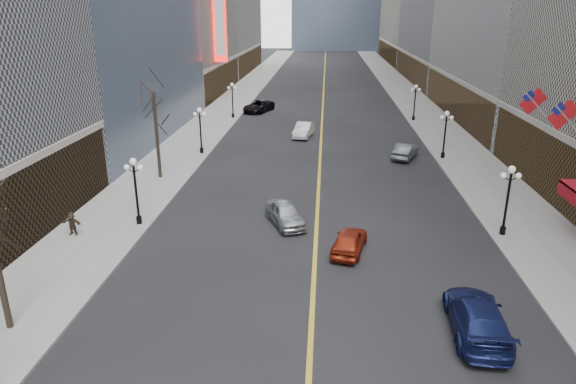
% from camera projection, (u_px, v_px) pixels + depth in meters
% --- Properties ---
extents(sidewalk_east, '(6.00, 230.00, 0.15)m').
position_uv_depth(sidewalk_east, '(425.00, 115.00, 70.03)').
color(sidewalk_east, gray).
rests_on(sidewalk_east, ground).
extents(sidewalk_west, '(6.00, 230.00, 0.15)m').
position_uv_depth(sidewalk_west, '(223.00, 112.00, 71.96)').
color(sidewalk_west, gray).
rests_on(sidewalk_west, ground).
extents(lane_line, '(0.25, 200.00, 0.02)m').
position_uv_depth(lane_line, '(323.00, 102.00, 80.41)').
color(lane_line, gold).
rests_on(lane_line, ground).
extents(streetlamp_east_1, '(1.26, 0.44, 4.52)m').
position_uv_depth(streetlamp_east_1, '(508.00, 193.00, 31.64)').
color(streetlamp_east_1, black).
rests_on(streetlamp_east_1, sidewalk_east).
extents(streetlamp_east_2, '(1.26, 0.44, 4.52)m').
position_uv_depth(streetlamp_east_2, '(445.00, 129.00, 48.56)').
color(streetlamp_east_2, black).
rests_on(streetlamp_east_2, sidewalk_east).
extents(streetlamp_east_3, '(1.26, 0.44, 4.52)m').
position_uv_depth(streetlamp_east_3, '(415.00, 99.00, 65.48)').
color(streetlamp_east_3, black).
rests_on(streetlamp_east_3, sidewalk_east).
extents(streetlamp_west_1, '(1.26, 0.44, 4.52)m').
position_uv_depth(streetlamp_west_1, '(135.00, 184.00, 33.27)').
color(streetlamp_west_1, black).
rests_on(streetlamp_west_1, sidewalk_west).
extents(streetlamp_west_2, '(1.26, 0.44, 4.52)m').
position_uv_depth(streetlamp_west_2, '(200.00, 126.00, 50.18)').
color(streetlamp_west_2, black).
rests_on(streetlamp_west_2, sidewalk_west).
extents(streetlamp_west_3, '(1.26, 0.44, 4.52)m').
position_uv_depth(streetlamp_west_3, '(232.00, 97.00, 67.10)').
color(streetlamp_west_3, black).
rests_on(streetlamp_west_3, sidewalk_west).
extents(flag_4, '(2.87, 0.12, 2.87)m').
position_uv_depth(flag_4, '(566.00, 117.00, 31.81)').
color(flag_4, '#B2B2B7').
rests_on(flag_4, ground).
extents(flag_5, '(2.87, 0.12, 2.87)m').
position_uv_depth(flag_5, '(535.00, 104.00, 36.51)').
color(flag_5, '#B2B2B7').
rests_on(flag_5, ground).
extents(theatre_marquee, '(2.00, 0.55, 12.00)m').
position_uv_depth(theatre_marquee, '(220.00, 21.00, 77.49)').
color(theatre_marquee, red).
rests_on(theatre_marquee, ground).
extents(tree_west_far, '(3.60, 3.60, 7.92)m').
position_uv_depth(tree_west_far, '(154.00, 106.00, 41.66)').
color(tree_west_far, '#2D231C').
rests_on(tree_west_far, sidewalk_west).
extents(car_nb_near, '(3.38, 4.77, 1.51)m').
position_uv_depth(car_nb_near, '(285.00, 214.00, 34.17)').
color(car_nb_near, '#9CA0A4').
rests_on(car_nb_near, ground).
extents(car_nb_mid, '(2.44, 5.06, 1.60)m').
position_uv_depth(car_nb_mid, '(304.00, 130.00, 57.96)').
color(car_nb_mid, silver).
rests_on(car_nb_mid, ground).
extents(car_nb_far, '(4.48, 6.39, 1.62)m').
position_uv_depth(car_nb_far, '(259.00, 106.00, 72.22)').
color(car_nb_far, black).
rests_on(car_nb_far, ground).
extents(car_sb_near, '(2.63, 5.78, 1.64)m').
position_uv_depth(car_sb_near, '(477.00, 317.00, 22.57)').
color(car_sb_near, '#141D4E').
rests_on(car_sb_near, ground).
extents(car_sb_mid, '(2.59, 4.47, 1.43)m').
position_uv_depth(car_sb_mid, '(349.00, 241.00, 30.29)').
color(car_sb_mid, maroon).
rests_on(car_sb_mid, ground).
extents(car_sb_far, '(3.19, 4.86, 1.51)m').
position_uv_depth(car_sb_far, '(405.00, 151.00, 49.51)').
color(car_sb_far, '#474D4F').
rests_on(car_sb_far, ground).
extents(ped_west_far, '(1.47, 0.60, 1.54)m').
position_uv_depth(ped_west_far, '(72.00, 223.00, 32.23)').
color(ped_west_far, '#32271C').
rests_on(ped_west_far, sidewalk_west).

